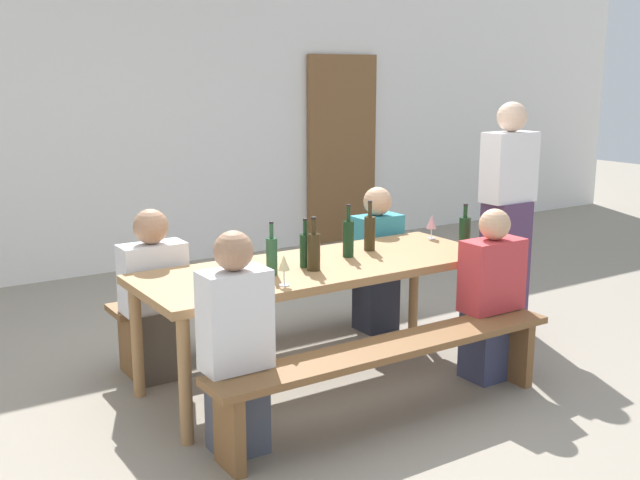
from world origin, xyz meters
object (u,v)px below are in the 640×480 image
at_px(wooden_door, 342,150).
at_px(wine_bottle_3, 272,255).
at_px(bench_near, 391,359).
at_px(standing_host, 506,222).
at_px(wine_glass_0, 240,253).
at_px(seated_guest_far_1, 377,262).
at_px(seated_guest_far_0, 154,299).
at_px(wine_glass_1, 284,264).
at_px(wine_bottle_0, 464,235).
at_px(seated_guest_near_1, 491,300).
at_px(wine_bottle_2, 314,251).
at_px(wine_bottle_1, 305,249).
at_px(tasting_table, 320,275).
at_px(bench_far, 265,296).
at_px(wine_bottle_4, 348,238).
at_px(wine_bottle_5, 370,232).
at_px(wine_glass_2, 432,222).
at_px(seated_guest_near_0, 236,349).

distance_m(wooden_door, wine_bottle_3, 4.36).
xyz_separation_m(bench_near, standing_host, (1.67, 0.77, 0.47)).
xyz_separation_m(wooden_door, standing_host, (-0.75, -3.23, -0.22)).
xyz_separation_m(wine_glass_0, seated_guest_far_1, (1.40, 0.52, -0.36)).
bearing_deg(seated_guest_far_0, wine_glass_1, 26.20).
xyz_separation_m(wine_bottle_0, seated_guest_near_1, (-0.01, -0.27, -0.37)).
xyz_separation_m(wooden_door, wine_bottle_2, (-2.54, -3.38, -0.18)).
relative_size(wooden_door, wine_bottle_1, 7.01).
relative_size(wine_glass_0, wine_glass_1, 1.03).
distance_m(tasting_table, bench_near, 0.79).
bearing_deg(wooden_door, wine_bottle_1, -127.66).
relative_size(wooden_door, wine_bottle_0, 6.33).
relative_size(wooden_door, standing_host, 1.23).
xyz_separation_m(tasting_table, bench_near, (0.00, -0.72, -0.32)).
bearing_deg(seated_guest_near_1, wine_glass_0, 66.69).
bearing_deg(wine_glass_1, bench_far, 66.97).
relative_size(tasting_table, wine_glass_1, 13.08).
height_order(wine_bottle_3, standing_host, standing_host).
distance_m(wine_bottle_4, wine_glass_1, 0.78).
relative_size(wine_bottle_5, seated_guest_near_1, 0.30).
distance_m(wine_bottle_4, wine_glass_2, 0.81).
xyz_separation_m(wine_bottle_0, wine_bottle_4, (-0.67, 0.36, -0.00)).
height_order(tasting_table, seated_guest_far_1, seated_guest_far_1).
distance_m(wooden_door, wine_bottle_1, 4.16).
bearing_deg(tasting_table, wine_bottle_3, -169.87).
height_order(tasting_table, seated_guest_near_1, seated_guest_near_1).
xyz_separation_m(wine_bottle_0, wine_glass_1, (-1.35, -0.01, -0.01)).
bearing_deg(tasting_table, bench_far, 90.00).
distance_m(tasting_table, wine_bottle_0, 0.99).
bearing_deg(wine_bottle_2, bench_near, -79.12).
bearing_deg(seated_guest_near_0, wooden_door, -40.60).
relative_size(tasting_table, wine_glass_2, 13.11).
bearing_deg(wooden_door, seated_guest_far_1, -119.81).
bearing_deg(seated_guest_far_0, bench_near, 33.91).
relative_size(wine_bottle_4, standing_host, 0.20).
xyz_separation_m(bench_far, seated_guest_far_0, (-0.86, -0.15, 0.16)).
distance_m(wine_bottle_5, seated_guest_near_0, 1.55).
bearing_deg(tasting_table, seated_guest_far_1, 33.08).
bearing_deg(wine_bottle_5, wine_bottle_2, -158.11).
xyz_separation_m(wine_bottle_1, wine_bottle_4, (0.37, 0.08, 0.02)).
bearing_deg(wine_bottle_1, seated_guest_near_0, -143.86).
bearing_deg(wine_glass_2, wine_bottle_3, -170.30).
distance_m(wine_glass_0, seated_guest_far_0, 0.72).
bearing_deg(seated_guest_near_1, wooden_door, -21.52).
relative_size(wine_bottle_1, seated_guest_near_0, 0.26).
xyz_separation_m(wine_glass_1, wine_glass_2, (1.49, 0.48, -0.00)).
xyz_separation_m(wine_bottle_2, seated_guest_near_1, (1.02, -0.46, -0.36)).
distance_m(seated_guest_far_0, seated_guest_far_1, 1.74).
xyz_separation_m(bench_far, seated_guest_near_0, (-0.87, -1.29, 0.19)).
height_order(tasting_table, standing_host, standing_host).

